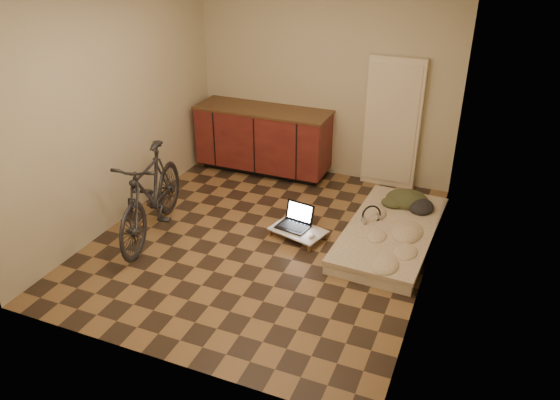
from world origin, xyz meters
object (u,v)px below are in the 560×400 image
at_px(bicycle, 150,190).
at_px(laptop, 295,222).
at_px(lap_desk, 298,230).
at_px(futon, 391,233).

distance_m(bicycle, laptop, 1.63).
bearing_deg(bicycle, lap_desk, 7.52).
bearing_deg(lap_desk, laptop, 145.06).
relative_size(bicycle, lap_desk, 2.54).
xyz_separation_m(futon, lap_desk, (-0.97, -0.35, 0.00)).
relative_size(bicycle, laptop, 4.33).
height_order(bicycle, lap_desk, bicycle).
distance_m(bicycle, futon, 2.68).
distance_m(bicycle, lap_desk, 1.68).
bearing_deg(futon, bicycle, -157.83).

